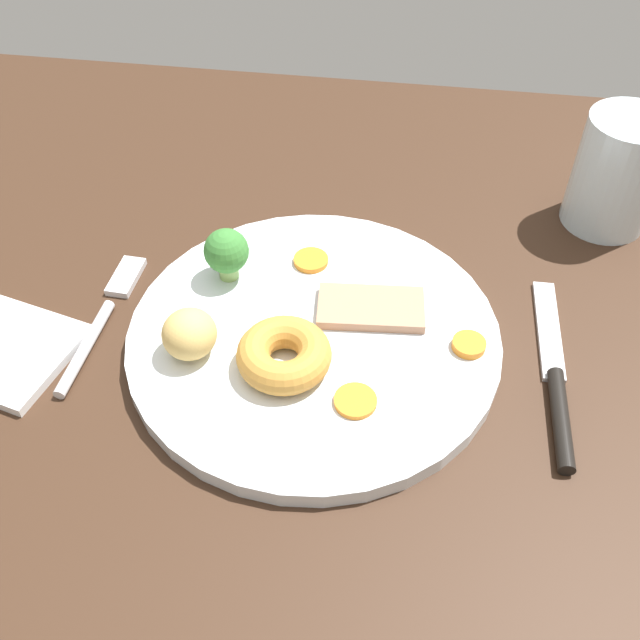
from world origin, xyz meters
TOP-DOWN VIEW (x-y plane):
  - dining_table at (0.00, 0.00)cm, footprint 120.00×84.00cm
  - dinner_plate at (0.45, 0.24)cm, footprint 28.59×28.59cm
  - meat_slice_main at (4.11, 2.71)cm, footprint 8.65×5.14cm
  - yorkshire_pudding at (-1.58, -3.78)cm, footprint 6.93×6.93cm
  - roast_potato_left at (-8.63, -3.36)cm, footprint 4.82×4.89cm
  - carrot_coin_front at (3.93, -6.37)cm, footprint 3.04×3.04cm
  - carrot_coin_back at (-1.43, 7.71)cm, footprint 2.91×2.91cm
  - carrot_coin_side at (11.72, -0.41)cm, footprint 2.53×2.53cm
  - broccoli_floret at (-7.83, 5.07)cm, footprint 3.65×3.65cm
  - fork at (-17.06, -0.01)cm, footprint 2.19×15.30cm
  - knife at (18.24, -1.74)cm, footprint 1.85×18.52cm
  - water_glass at (23.98, 19.07)cm, footprint 7.53×7.53cm

SIDE VIEW (x-z plane):
  - dining_table at x=0.00cm, z-range 0.00..3.60cm
  - fork at x=-17.06cm, z-range 3.54..4.44cm
  - knife at x=18.24cm, z-range 3.45..4.65cm
  - dinner_plate at x=0.45cm, z-range 3.60..5.00cm
  - carrot_coin_front at x=3.93cm, z-range 5.00..5.41cm
  - carrot_coin_back at x=-1.43cm, z-range 5.00..5.47cm
  - carrot_coin_side at x=11.72cm, z-range 5.00..5.63cm
  - meat_slice_main at x=4.11cm, z-range 5.00..5.80cm
  - yorkshire_pudding at x=-1.58cm, z-range 5.00..7.48cm
  - roast_potato_left at x=-8.63cm, z-range 5.00..8.73cm
  - broccoli_floret at x=-7.83cm, z-range 5.30..9.83cm
  - water_glass at x=23.98cm, z-range 3.60..13.99cm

